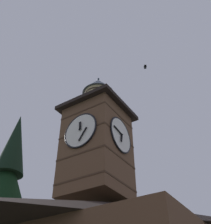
{
  "coord_description": "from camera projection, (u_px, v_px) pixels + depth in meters",
  "views": [
    {
      "loc": [
        11.97,
        4.62,
        2.17
      ],
      "look_at": [
        -0.62,
        -3.57,
        13.59
      ],
      "focal_mm": 44.93,
      "sensor_mm": 36.0,
      "label": 1
    }
  ],
  "objects": [
    {
      "name": "flying_bird_high",
      "position": [
        145.0,
        67.0,
        25.73
      ],
      "size": [
        0.53,
        0.4,
        0.17
      ],
      "color": "black"
    },
    {
      "name": "clock_tower",
      "position": [
        97.0,
        141.0,
        17.07
      ],
      "size": [
        3.96,
        3.96,
        9.04
      ],
      "color": "brown",
      "rests_on": "building_main"
    }
  ]
}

